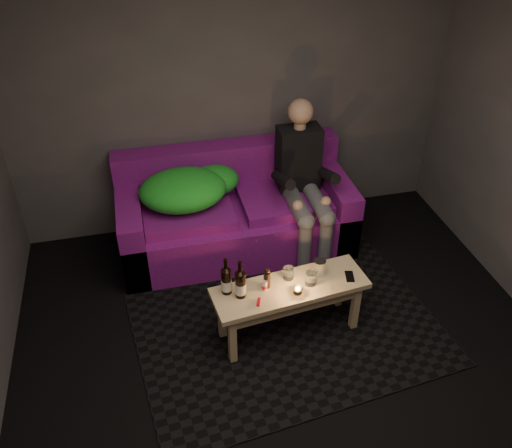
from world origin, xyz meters
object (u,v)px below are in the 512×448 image
at_px(person, 303,179).
at_px(beer_bottle_a, 226,280).
at_px(steel_cup, 319,267).
at_px(beer_bottle_b, 240,284).
at_px(sofa, 235,214).
at_px(coffee_table, 290,294).

height_order(person, beer_bottle_a, person).
relative_size(person, steel_cup, 10.77).
xyz_separation_m(beer_bottle_a, beer_bottle_b, (0.09, -0.06, 0.00)).
xyz_separation_m(beer_bottle_a, steel_cup, (0.71, 0.03, -0.05)).
height_order(sofa, coffee_table, sofa).
bearing_deg(beer_bottle_b, beer_bottle_a, 145.79).
distance_m(sofa, person, 0.73).
xyz_separation_m(coffee_table, steel_cup, (0.25, 0.08, 0.15)).
relative_size(sofa, coffee_table, 1.74).
distance_m(coffee_table, beer_bottle_b, 0.43).
relative_size(beer_bottle_a, steel_cup, 2.38).
height_order(person, beer_bottle_b, person).
bearing_deg(coffee_table, steel_cup, 17.73).
xyz_separation_m(person, beer_bottle_b, (-0.79, -1.06, -0.13)).
height_order(coffee_table, steel_cup, steel_cup).
bearing_deg(steel_cup, coffee_table, -162.27).
distance_m(sofa, steel_cup, 1.23).
xyz_separation_m(sofa, steel_cup, (0.42, -1.13, 0.22)).
relative_size(sofa, steel_cup, 16.13).
distance_m(person, beer_bottle_a, 1.34).
relative_size(person, beer_bottle_b, 4.40).
relative_size(beer_bottle_b, steel_cup, 2.44).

